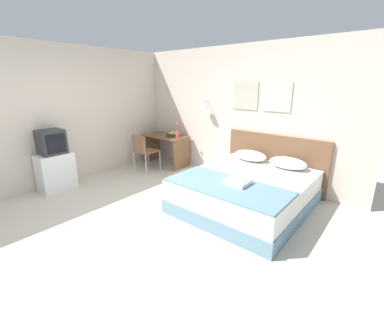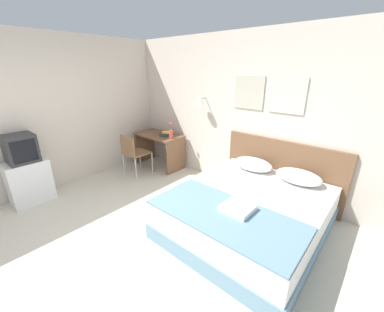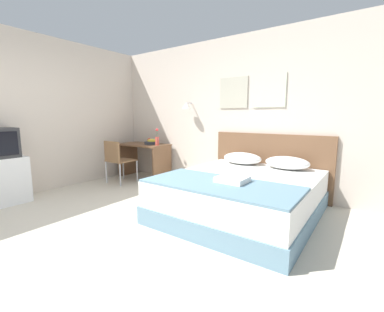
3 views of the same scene
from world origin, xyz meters
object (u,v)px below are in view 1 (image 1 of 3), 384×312
Objects in this scene: pillow_right at (288,163)px; folded_towel_near_foot at (237,182)px; television at (51,142)px; bed at (246,191)px; tv_stand at (56,172)px; throw_blanket at (227,186)px; fruit_bowl at (172,134)px; desk at (166,144)px; pillow_left at (250,156)px; headboard at (274,162)px; flower_vase at (177,133)px; desk_chair at (143,149)px.

pillow_right is 1.90× the size of folded_towel_near_foot.
television reaches higher than pillow_right.
tv_stand reaches higher than bed.
throw_blanket is 2.76m from fruit_bowl.
desk is (-2.94, -0.03, -0.12)m from pillow_right.
headboard is at bearing 38.53° from pillow_left.
desk is (-2.67, 1.19, -0.09)m from folded_towel_near_foot.
pillow_right is (0.71, 0.00, 0.00)m from pillow_left.
desk is 3.16× the size of flower_vase.
throw_blanket is at bearing -90.00° from headboard.
pillow_left is 0.36× the size of throw_blanket.
tv_stand is (-2.69, -2.44, -0.27)m from pillow_left.
bed is at bearing -17.39° from fruit_bowl.
pillow_right is 1.87× the size of flower_vase.
headboard reaches higher than desk.
headboard is at bearing 9.60° from flower_vase.
desk_chair reaches higher than folded_towel_near_foot.
headboard is at bearing 41.75° from tv_stand.
pillow_right is 2.23× the size of fruit_bowl.
throw_blanket is 2.72m from desk_chair.
fruit_bowl is 2.54m from tv_stand.
desk is at bearing 164.13° from bed.
desk_chair is (-2.72, 0.53, -0.08)m from folded_towel_near_foot.
throw_blanket is at bearing -75.40° from pillow_left.
fruit_bowl is at bearing 4.64° from desk.
pillow_left reaches higher than tv_stand.
folded_towel_near_foot reaches higher than bed.
television reaches higher than throw_blanket.
headboard is 0.47m from pillow_right.
television reaches higher than headboard.
flower_vase is (-2.51, -0.08, 0.22)m from pillow_right.
pillow_right is at bearing 75.40° from throw_blanket.
fruit_bowl is at bearing 75.07° from television.
pillow_right is at bearing 0.00° from pillow_left.
fruit_bowl is at bearing 150.72° from throw_blanket.
pillow_left is 1.45× the size of television.
desk is at bearing -179.33° from pillow_right.
tv_stand is at bearing -137.84° from pillow_left.
pillow_right is 2.52m from flower_vase.
television is (-3.40, -2.44, 0.29)m from pillow_right.
pillow_left is 1.30m from folded_towel_near_foot.
throw_blanket is 2.08× the size of desk_chair.
desk is at bearing -173.01° from headboard.
headboard is at bearing 141.47° from pillow_right.
desk_chair is 1.84m from television.
pillow_right is at bearing 13.02° from desk_chair.
fruit_bowl is 0.41× the size of tv_stand.
tv_stand is at bearing 180.00° from television.
pillow_right is at bearing 35.63° from television.
bed is 0.56m from folded_towel_near_foot.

